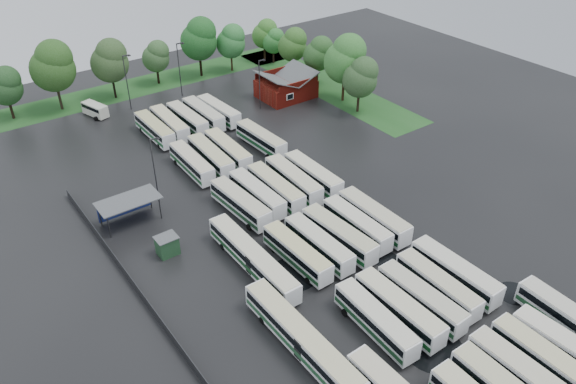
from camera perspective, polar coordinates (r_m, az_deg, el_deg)
ground at (r=70.69m, az=4.46°, el=-6.57°), size 160.00×160.00×0.00m
brick_building at (r=111.45m, az=-0.20°, el=10.52°), size 10.07×8.60×5.39m
wash_shed at (r=77.75m, az=-15.99°, el=-1.01°), size 8.20×4.20×3.58m
utility_hut at (r=71.71m, az=-12.17°, el=-5.31°), size 2.70×2.20×2.62m
grass_strip_north at (r=120.70m, az=-15.20°, el=10.24°), size 80.00×10.00×0.01m
grass_strip_east at (r=117.88m, az=3.80°, el=10.79°), size 10.00×50.00×0.01m
west_fence at (r=67.35m, az=-15.00°, el=-9.61°), size 0.10×50.00×1.20m
bus_r0c2 at (r=59.78m, az=22.93°, el=-16.96°), size 2.59×11.66×3.24m
bus_r0c3 at (r=62.01m, az=24.69°, el=-15.33°), size 2.44×11.28×3.14m
bus_r0c4 at (r=63.86m, az=26.53°, el=-14.22°), size 2.88×11.44×3.16m
bus_r1c0 at (r=61.03m, az=8.89°, el=-12.73°), size 2.90×11.24×3.10m
bus_r1c1 at (r=62.55m, az=11.19°, el=-11.54°), size 2.48×11.55×3.21m
bus_r1c2 at (r=64.25m, az=13.37°, el=-10.47°), size 2.59×11.25×3.12m
bus_r1c3 at (r=66.33m, az=14.96°, el=-9.12°), size 2.61×11.12×3.08m
bus_r1c4 at (r=68.43m, az=16.61°, el=-7.80°), size 2.60×11.64×3.23m
bus_r2c0 at (r=68.36m, az=0.92°, el=-6.23°), size 2.55×11.11×3.08m
bus_r2c1 at (r=69.80m, az=3.14°, el=-5.30°), size 2.47×11.13×3.09m
bus_r2c2 at (r=71.30m, az=5.20°, el=-4.36°), size 3.06×11.75×3.24m
bus_r2c3 at (r=73.42m, az=6.99°, el=-3.30°), size 2.39×11.16×3.11m
bus_r2c4 at (r=74.99m, az=8.70°, el=-2.49°), size 2.58×11.73×3.26m
bus_r3c0 at (r=76.98m, az=-4.86°, el=-1.16°), size 2.96×11.55×3.19m
bus_r3c1 at (r=78.81m, az=-3.19°, el=-0.20°), size 2.46×11.28×3.14m
bus_r3c2 at (r=79.93m, az=-1.27°, el=0.42°), size 2.67×11.59×3.21m
bus_r3c3 at (r=81.63m, az=0.55°, el=1.22°), size 3.03×11.81×3.26m
bus_r3c4 at (r=83.03m, az=2.54°, el=1.77°), size 2.56×11.48×3.19m
bus_r4c0 at (r=87.23m, az=-9.75°, el=2.93°), size 2.67×11.21×3.10m
bus_r4c1 at (r=88.40m, az=-7.87°, el=3.61°), size 3.02×11.77×3.25m
bus_r4c2 at (r=89.81m, az=-6.13°, el=4.25°), size 2.91×11.69×3.23m
bus_r4c4 at (r=92.85m, az=-2.76°, el=5.40°), size 2.79×11.26×3.11m
bus_r5c0 at (r=98.43m, az=-13.38°, el=6.22°), size 2.42×11.29×3.14m
bus_r5c1 at (r=99.79m, az=-11.94°, el=6.81°), size 2.78×11.43×3.16m
bus_r5c2 at (r=100.94m, az=-10.18°, el=7.32°), size 2.52×11.26×3.13m
bus_r5c3 at (r=102.21m, az=-8.59°, el=7.84°), size 2.52×11.40×3.17m
bus_r5c4 at (r=103.11m, az=-7.06°, el=8.18°), size 2.91×11.22×3.09m
artic_bus_west_b at (r=67.71m, az=-3.60°, el=-6.73°), size 2.49×16.80×3.12m
artic_bus_west_c at (r=58.47m, az=1.43°, el=-14.74°), size 2.46×17.30×3.21m
minibus at (r=109.79m, az=-19.01°, el=7.96°), size 3.44×5.75×2.36m
tree_north_0 at (r=112.53m, az=-26.77°, el=9.64°), size 6.03×6.03×9.99m
tree_north_1 at (r=112.07m, az=-22.75°, el=11.78°), size 8.08×8.08×13.38m
tree_north_2 at (r=114.13m, az=-17.61°, el=12.64°), size 7.15×7.15×11.85m
tree_north_3 at (r=119.42m, az=-13.22°, el=13.30°), size 5.51×5.49×9.10m
tree_north_4 at (r=121.01m, az=-8.98°, el=15.16°), size 7.59×7.59×12.58m
tree_north_5 at (r=123.53m, az=-5.77°, el=15.03°), size 6.17×6.17×10.22m
tree_north_6 at (r=129.90m, az=-2.32°, el=15.79°), size 5.57×5.56×9.21m
tree_east_0 at (r=104.31m, az=7.45°, el=11.51°), size 6.38×6.38×10.57m
tree_east_1 at (r=108.06m, az=5.94°, el=13.35°), size 7.94×7.94×13.16m
tree_east_2 at (r=116.43m, az=3.18°, el=13.88°), size 5.99×5.99×9.92m
tree_east_3 at (r=121.42m, az=0.53°, el=14.78°), size 6.02×6.02×9.97m
tree_east_4 at (r=127.96m, az=-1.42°, el=15.10°), size 4.72×4.70×7.79m
lamp_post_ne at (r=105.27m, az=-2.86°, el=11.20°), size 1.46×0.28×9.46m
lamp_post_nw at (r=80.36m, az=-13.42°, el=2.74°), size 1.46×0.28×9.45m
lamp_post_back_w at (r=108.74m, az=-16.04°, el=11.01°), size 1.61×0.31×10.44m
lamp_post_back_e at (r=112.38m, az=-10.95°, el=12.47°), size 1.63×0.32×10.58m
puddle_0 at (r=61.82m, az=14.57°, el=-15.20°), size 6.44×6.44×0.01m
puddle_1 at (r=67.03m, az=25.12°, el=-13.21°), size 4.38×4.38×0.01m
puddle_2 at (r=68.02m, az=0.53°, el=-8.35°), size 6.18×6.18×0.01m
puddle_3 at (r=71.12m, az=9.94°, el=-6.76°), size 3.26×3.26×0.01m
puddle_4 at (r=70.60m, az=21.97°, el=-9.52°), size 3.97×3.97×0.01m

